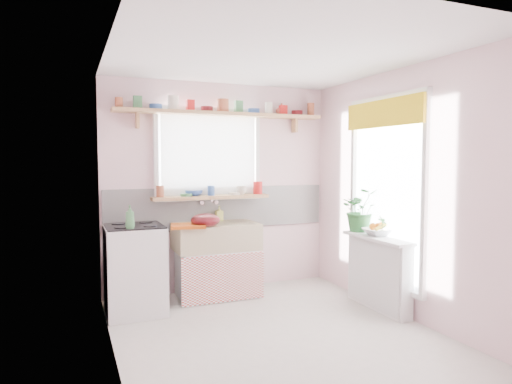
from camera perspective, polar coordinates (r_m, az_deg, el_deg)
name	(u,v)px	position (r m, az deg, el deg)	size (l,w,h in m)	color
room	(296,179)	(5.13, 5.08, 1.68)	(3.20, 3.20, 3.20)	silver
sink_unit	(216,259)	(5.34, -4.99, -8.39)	(0.95, 0.65, 1.11)	white
cooker	(135,269)	(4.90, -14.90, -9.30)	(0.58, 0.58, 0.93)	white
radiator_ledge	(379,272)	(5.06, 15.07, -9.63)	(0.22, 0.95, 0.78)	white
windowsill	(211,197)	(5.42, -5.64, -0.65)	(1.40, 0.22, 0.04)	tan
pine_shelf	(223,114)	(5.46, -4.15, 9.69)	(2.52, 0.24, 0.04)	tan
shelf_crockery	(222,108)	(5.46, -4.33, 10.48)	(2.47, 0.11, 0.12)	#A55133
sill_crockery	(211,191)	(5.41, -5.64, 0.16)	(1.35, 0.11, 0.12)	#A55133
dish_tray	(188,226)	(4.98, -8.48, -4.22)	(0.37, 0.27, 0.04)	#C95411
colander	(205,220)	(5.03, -6.34, -3.51)	(0.32, 0.32, 0.15)	#550E15
jade_plant	(361,210)	(5.27, 12.98, -2.18)	(0.44, 0.38, 0.49)	#28642D
fruit_bowl	(378,232)	(5.05, 14.99, -4.85)	(0.31, 0.31, 0.08)	silver
herb_pot	(382,226)	(4.98, 15.49, -4.16)	(0.11, 0.08, 0.21)	#29662C
soap_bottle_sink	(219,213)	(5.49, -4.63, -2.68)	(0.08, 0.08, 0.18)	#D3D55E
sill_cup	(241,190)	(5.52, -1.88, 0.21)	(0.13, 0.13, 0.10)	beige
sill_bowl	(194,193)	(5.42, -7.82, -0.10)	(0.21, 0.21, 0.07)	#3353A6
shelf_vase	(281,109)	(5.82, 3.21, 10.28)	(0.14, 0.14, 0.15)	#B14536
cooker_bottle	(130,217)	(4.58, -15.48, -3.00)	(0.09, 0.09, 0.23)	#3C7946
fruit	(378,226)	(5.05, 15.01, -4.15)	(0.20, 0.14, 0.10)	orange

